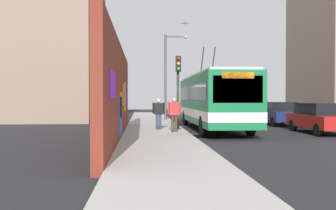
{
  "coord_description": "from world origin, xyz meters",
  "views": [
    {
      "loc": [
        -19.5,
        2.31,
        1.84
      ],
      "look_at": [
        0.49,
        0.88,
        1.46
      ],
      "focal_mm": 39.21,
      "sensor_mm": 36.0,
      "label": 1
    }
  ],
  "objects_px": {
    "parked_car_navy": "(278,113)",
    "pedestrian_midblock": "(159,112)",
    "parked_car_red": "(320,117)",
    "parked_car_white": "(235,108)",
    "street_lamp": "(168,71)",
    "pedestrian_at_curb": "(174,112)",
    "traffic_light": "(178,80)",
    "city_bus": "(213,99)",
    "parked_car_champagne": "(253,110)"
  },
  "relations": [
    {
      "from": "parked_car_navy",
      "to": "pedestrian_midblock",
      "type": "xyz_separation_m",
      "value": [
        -4.75,
        8.41,
        0.28
      ]
    },
    {
      "from": "parked_car_red",
      "to": "parked_car_white",
      "type": "bearing_deg",
      "value": 0.0
    },
    {
      "from": "parked_car_navy",
      "to": "street_lamp",
      "type": "xyz_separation_m",
      "value": [
        4.34,
        7.25,
        3.15
      ]
    },
    {
      "from": "parked_car_red",
      "to": "street_lamp",
      "type": "xyz_separation_m",
      "value": [
        10.26,
        7.25,
        3.15
      ]
    },
    {
      "from": "parked_car_white",
      "to": "pedestrian_at_curb",
      "type": "distance_m",
      "value": 19.51
    },
    {
      "from": "parked_car_white",
      "to": "street_lamp",
      "type": "bearing_deg",
      "value": 135.02
    },
    {
      "from": "pedestrian_at_curb",
      "to": "traffic_light",
      "type": "bearing_deg",
      "value": -12.04
    },
    {
      "from": "parked_car_white",
      "to": "traffic_light",
      "type": "xyz_separation_m",
      "value": [
        -16.29,
        7.35,
        2.0
      ]
    },
    {
      "from": "city_bus",
      "to": "pedestrian_midblock",
      "type": "relative_size",
      "value": 6.85
    },
    {
      "from": "parked_car_champagne",
      "to": "parked_car_red",
      "type": "bearing_deg",
      "value": 180.0
    },
    {
      "from": "parked_car_red",
      "to": "pedestrian_midblock",
      "type": "relative_size",
      "value": 2.7
    },
    {
      "from": "parked_car_red",
      "to": "parked_car_navy",
      "type": "xyz_separation_m",
      "value": [
        5.92,
        -0.0,
        -0.0
      ]
    },
    {
      "from": "parked_car_champagne",
      "to": "traffic_light",
      "type": "relative_size",
      "value": 1.13
    },
    {
      "from": "parked_car_navy",
      "to": "pedestrian_midblock",
      "type": "height_order",
      "value": "pedestrian_midblock"
    },
    {
      "from": "pedestrian_midblock",
      "to": "street_lamp",
      "type": "xyz_separation_m",
      "value": [
        9.09,
        -1.16,
        2.87
      ]
    },
    {
      "from": "city_bus",
      "to": "parked_car_navy",
      "type": "distance_m",
      "value": 6.26
    },
    {
      "from": "city_bus",
      "to": "parked_car_navy",
      "type": "height_order",
      "value": "city_bus"
    },
    {
      "from": "traffic_light",
      "to": "street_lamp",
      "type": "relative_size",
      "value": 0.6
    },
    {
      "from": "parked_car_champagne",
      "to": "pedestrian_midblock",
      "type": "relative_size",
      "value": 2.72
    },
    {
      "from": "parked_car_red",
      "to": "pedestrian_midblock",
      "type": "bearing_deg",
      "value": 82.09
    },
    {
      "from": "pedestrian_at_curb",
      "to": "traffic_light",
      "type": "relative_size",
      "value": 0.43
    },
    {
      "from": "city_bus",
      "to": "parked_car_white",
      "type": "height_order",
      "value": "city_bus"
    },
    {
      "from": "parked_car_champagne",
      "to": "pedestrian_midblock",
      "type": "xyz_separation_m",
      "value": [
        -10.45,
        8.41,
        0.28
      ]
    },
    {
      "from": "parked_car_navy",
      "to": "parked_car_champagne",
      "type": "bearing_deg",
      "value": 0.0
    },
    {
      "from": "pedestrian_at_curb",
      "to": "traffic_light",
      "type": "distance_m",
      "value": 2.36
    },
    {
      "from": "parked_car_white",
      "to": "pedestrian_midblock",
      "type": "distance_m",
      "value": 18.38
    },
    {
      "from": "parked_car_champagne",
      "to": "street_lamp",
      "type": "height_order",
      "value": "street_lamp"
    },
    {
      "from": "pedestrian_at_curb",
      "to": "parked_car_white",
      "type": "bearing_deg",
      "value": -23.24
    },
    {
      "from": "parked_car_red",
      "to": "street_lamp",
      "type": "height_order",
      "value": "street_lamp"
    },
    {
      "from": "traffic_light",
      "to": "parked_car_champagne",
      "type": "bearing_deg",
      "value": -35.26
    },
    {
      "from": "city_bus",
      "to": "street_lamp",
      "type": "xyz_separation_m",
      "value": [
        7.68,
        2.05,
        2.21
      ]
    },
    {
      "from": "city_bus",
      "to": "parked_car_champagne",
      "type": "xyz_separation_m",
      "value": [
        9.04,
        -5.2,
        -0.94
      ]
    },
    {
      "from": "pedestrian_midblock",
      "to": "traffic_light",
      "type": "bearing_deg",
      "value": -87.26
    },
    {
      "from": "pedestrian_midblock",
      "to": "parked_car_red",
      "type": "bearing_deg",
      "value": -97.91
    },
    {
      "from": "city_bus",
      "to": "parked_car_champagne",
      "type": "height_order",
      "value": "city_bus"
    },
    {
      "from": "parked_car_red",
      "to": "street_lamp",
      "type": "distance_m",
      "value": 12.95
    },
    {
      "from": "traffic_light",
      "to": "street_lamp",
      "type": "bearing_deg",
      "value": -0.64
    },
    {
      "from": "city_bus",
      "to": "parked_car_navy",
      "type": "xyz_separation_m",
      "value": [
        3.35,
        -5.2,
        -0.94
      ]
    },
    {
      "from": "parked_car_red",
      "to": "traffic_light",
      "type": "xyz_separation_m",
      "value": [
        1.22,
        7.35,
        2.0
      ]
    },
    {
      "from": "parked_car_red",
      "to": "parked_car_white",
      "type": "relative_size",
      "value": 1.02
    },
    {
      "from": "parked_car_red",
      "to": "pedestrian_midblock",
      "type": "distance_m",
      "value": 8.49
    },
    {
      "from": "city_bus",
      "to": "parked_car_champagne",
      "type": "bearing_deg",
      "value": -29.91
    },
    {
      "from": "parked_car_red",
      "to": "pedestrian_midblock",
      "type": "height_order",
      "value": "pedestrian_midblock"
    },
    {
      "from": "parked_car_champagne",
      "to": "pedestrian_midblock",
      "type": "distance_m",
      "value": 13.41
    },
    {
      "from": "traffic_light",
      "to": "street_lamp",
      "type": "xyz_separation_m",
      "value": [
        9.04,
        -0.1,
        1.15
      ]
    },
    {
      "from": "parked_car_red",
      "to": "parked_car_navy",
      "type": "distance_m",
      "value": 5.92
    },
    {
      "from": "parked_car_champagne",
      "to": "parked_car_white",
      "type": "height_order",
      "value": "same"
    },
    {
      "from": "parked_car_white",
      "to": "traffic_light",
      "type": "distance_m",
      "value": 17.99
    },
    {
      "from": "city_bus",
      "to": "pedestrian_at_curb",
      "type": "relative_size",
      "value": 6.61
    },
    {
      "from": "parked_car_red",
      "to": "pedestrian_midblock",
      "type": "xyz_separation_m",
      "value": [
        1.17,
        8.41,
        0.28
      ]
    }
  ]
}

